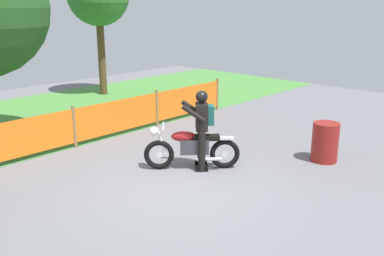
% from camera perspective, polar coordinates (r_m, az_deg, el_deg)
% --- Properties ---
extents(ground, '(24.00, 24.00, 0.02)m').
position_cam_1_polar(ground, '(8.28, -2.05, -8.00)').
color(ground, slate).
extents(grass_verge, '(24.00, 6.62, 0.01)m').
position_cam_1_polar(grass_verge, '(13.73, -22.59, 0.66)').
color(grass_verge, '#4C8C3D').
rests_on(grass_verge, ground).
extents(barrier_fence, '(10.89, 0.08, 1.05)m').
position_cam_1_polar(barrier_fence, '(10.74, -15.44, 0.24)').
color(barrier_fence, olive).
rests_on(barrier_fence, ground).
extents(motorcycle_lead, '(1.53, 1.51, 0.97)m').
position_cam_1_polar(motorcycle_lead, '(9.03, -0.09, -2.64)').
color(motorcycle_lead, black).
rests_on(motorcycle_lead, ground).
extents(rider_lead, '(0.77, 0.76, 1.69)m').
position_cam_1_polar(rider_lead, '(8.90, 1.34, 0.33)').
color(rider_lead, black).
rests_on(rider_lead, ground).
extents(oil_drum, '(0.58, 0.58, 0.88)m').
position_cam_1_polar(oil_drum, '(9.93, 17.32, -1.81)').
color(oil_drum, maroon).
rests_on(oil_drum, ground).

